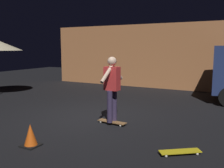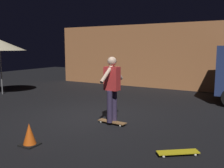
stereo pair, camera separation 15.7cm
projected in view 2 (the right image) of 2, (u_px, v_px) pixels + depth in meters
The scene contains 6 objects.
ground_plane at pixel (91, 117), 7.25m from camera, with size 28.00×28.00×0.00m, color black.
low_building at pixel (184, 56), 13.24m from camera, with size 13.09×3.48×3.10m.
skateboard_ridden at pixel (112, 122), 6.57m from camera, with size 0.79×0.26×0.07m.
skateboard_spare at pixel (178, 152), 4.66m from camera, with size 0.74×0.63×0.07m.
skater at pixel (112, 85), 6.43m from camera, with size 0.39×0.99×1.67m.
traffic_cone at pixel (29, 135), 5.11m from camera, with size 0.34×0.34×0.46m.
Camera 2 is at (3.98, -5.84, 1.97)m, focal length 40.62 mm.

